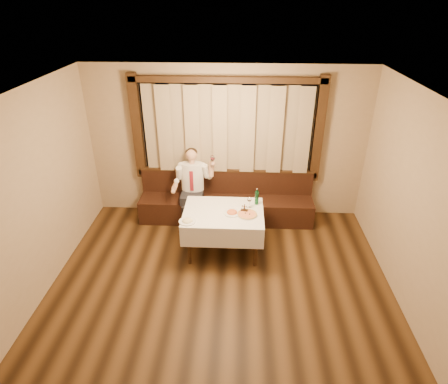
{
  "coord_description": "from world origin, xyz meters",
  "views": [
    {
      "loc": [
        0.26,
        -3.36,
        3.84
      ],
      "look_at": [
        0.0,
        1.9,
        1.0
      ],
      "focal_mm": 30.0,
      "sensor_mm": 36.0,
      "label": 1
    }
  ],
  "objects_px": {
    "dining_table": "(223,217)",
    "pasta_cream": "(187,220)",
    "pasta_red": "(232,211)",
    "green_bottle": "(257,198)",
    "pizza": "(247,214)",
    "cruet_caddy": "(244,209)",
    "seated_man": "(192,181)",
    "banquette": "(226,203)"
  },
  "relations": [
    {
      "from": "pizza",
      "to": "green_bottle",
      "type": "relative_size",
      "value": 1.13
    },
    {
      "from": "pasta_red",
      "to": "dining_table",
      "type": "bearing_deg",
      "value": 161.39
    },
    {
      "from": "green_bottle",
      "to": "seated_man",
      "type": "bearing_deg",
      "value": 149.43
    },
    {
      "from": "banquette",
      "to": "green_bottle",
      "type": "xyz_separation_m",
      "value": [
        0.53,
        -0.76,
        0.57
      ]
    },
    {
      "from": "pasta_red",
      "to": "green_bottle",
      "type": "height_order",
      "value": "green_bottle"
    },
    {
      "from": "pasta_red",
      "to": "cruet_caddy",
      "type": "distance_m",
      "value": 0.2
    },
    {
      "from": "cruet_caddy",
      "to": "dining_table",
      "type": "bearing_deg",
      "value": -167.79
    },
    {
      "from": "pasta_cream",
      "to": "green_bottle",
      "type": "height_order",
      "value": "green_bottle"
    },
    {
      "from": "green_bottle",
      "to": "dining_table",
      "type": "bearing_deg",
      "value": -153.74
    },
    {
      "from": "banquette",
      "to": "green_bottle",
      "type": "height_order",
      "value": "green_bottle"
    },
    {
      "from": "green_bottle",
      "to": "seated_man",
      "type": "xyz_separation_m",
      "value": [
        -1.14,
        0.67,
        -0.06
      ]
    },
    {
      "from": "pasta_red",
      "to": "green_bottle",
      "type": "bearing_deg",
      "value": 38.2
    },
    {
      "from": "pizza",
      "to": "pasta_cream",
      "type": "bearing_deg",
      "value": -165.38
    },
    {
      "from": "cruet_caddy",
      "to": "pasta_red",
      "type": "bearing_deg",
      "value": -152.68
    },
    {
      "from": "pasta_cream",
      "to": "seated_man",
      "type": "relative_size",
      "value": 0.18
    },
    {
      "from": "pizza",
      "to": "pasta_cream",
      "type": "xyz_separation_m",
      "value": [
        -0.91,
        -0.24,
        0.02
      ]
    },
    {
      "from": "pasta_red",
      "to": "pasta_cream",
      "type": "xyz_separation_m",
      "value": [
        -0.67,
        -0.28,
        -0.0
      ]
    },
    {
      "from": "dining_table",
      "to": "pasta_cream",
      "type": "bearing_deg",
      "value": -148.52
    },
    {
      "from": "banquette",
      "to": "pasta_cream",
      "type": "xyz_separation_m",
      "value": [
        -0.53,
        -1.35,
        0.48
      ]
    },
    {
      "from": "pizza",
      "to": "cruet_caddy",
      "type": "height_order",
      "value": "cruet_caddy"
    },
    {
      "from": "banquette",
      "to": "dining_table",
      "type": "bearing_deg",
      "value": -90.0
    },
    {
      "from": "dining_table",
      "to": "pasta_cream",
      "type": "distance_m",
      "value": 0.64
    },
    {
      "from": "banquette",
      "to": "cruet_caddy",
      "type": "distance_m",
      "value": 1.17
    },
    {
      "from": "banquette",
      "to": "pasta_red",
      "type": "distance_m",
      "value": 1.18
    },
    {
      "from": "dining_table",
      "to": "pasta_red",
      "type": "distance_m",
      "value": 0.2
    },
    {
      "from": "pasta_cream",
      "to": "seated_man",
      "type": "height_order",
      "value": "seated_man"
    },
    {
      "from": "cruet_caddy",
      "to": "seated_man",
      "type": "xyz_separation_m",
      "value": [
        -0.94,
        0.92,
        0.02
      ]
    },
    {
      "from": "pasta_red",
      "to": "green_bottle",
      "type": "relative_size",
      "value": 0.95
    },
    {
      "from": "pasta_cream",
      "to": "green_bottle",
      "type": "bearing_deg",
      "value": 28.93
    },
    {
      "from": "green_bottle",
      "to": "pasta_red",
      "type": "bearing_deg",
      "value": -141.8
    },
    {
      "from": "seated_man",
      "to": "pizza",
      "type": "bearing_deg",
      "value": -46.05
    },
    {
      "from": "pizza",
      "to": "pasta_cream",
      "type": "relative_size",
      "value": 1.25
    },
    {
      "from": "dining_table",
      "to": "pizza",
      "type": "xyz_separation_m",
      "value": [
        0.38,
        -0.09,
        0.12
      ]
    },
    {
      "from": "pasta_red",
      "to": "pasta_cream",
      "type": "distance_m",
      "value": 0.72
    },
    {
      "from": "banquette",
      "to": "seated_man",
      "type": "height_order",
      "value": "seated_man"
    },
    {
      "from": "pizza",
      "to": "green_bottle",
      "type": "bearing_deg",
      "value": 66.28
    },
    {
      "from": "dining_table",
      "to": "pasta_cream",
      "type": "height_order",
      "value": "pasta_cream"
    },
    {
      "from": "pasta_cream",
      "to": "pasta_red",
      "type": "bearing_deg",
      "value": 22.57
    },
    {
      "from": "banquette",
      "to": "pizza",
      "type": "distance_m",
      "value": 1.26
    },
    {
      "from": "pasta_cream",
      "to": "cruet_caddy",
      "type": "distance_m",
      "value": 0.93
    },
    {
      "from": "pizza",
      "to": "cruet_caddy",
      "type": "distance_m",
      "value": 0.12
    },
    {
      "from": "green_bottle",
      "to": "cruet_caddy",
      "type": "distance_m",
      "value": 0.33
    }
  ]
}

